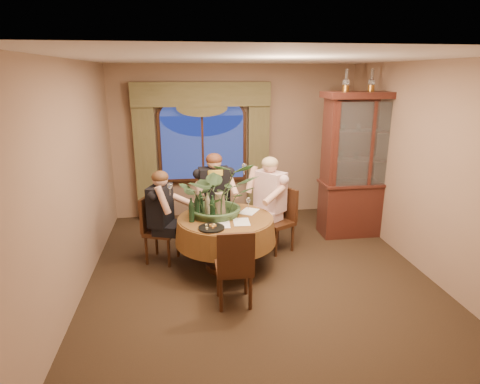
{
  "coord_description": "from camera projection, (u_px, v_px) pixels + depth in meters",
  "views": [
    {
      "loc": [
        -0.93,
        -4.89,
        2.63
      ],
      "look_at": [
        -0.21,
        0.22,
        1.1
      ],
      "focal_mm": 30.0,
      "sensor_mm": 36.0,
      "label": 1
    }
  ],
  "objects": [
    {
      "name": "floor",
      "position": [
        258.0,
        273.0,
        5.51
      ],
      "size": [
        5.0,
        5.0,
        0.0
      ],
      "primitive_type": "plane",
      "color": "black",
      "rests_on": "ground"
    },
    {
      "name": "wall_back",
      "position": [
        235.0,
        142.0,
        7.49
      ],
      "size": [
        4.5,
        0.0,
        4.5
      ],
      "primitive_type": "plane",
      "rotation": [
        1.57,
        0.0,
        0.0
      ],
      "color": "#84664F",
      "rests_on": "ground"
    },
    {
      "name": "wall_right",
      "position": [
        423.0,
        168.0,
        5.41
      ],
      "size": [
        0.0,
        5.0,
        5.0
      ],
      "primitive_type": "plane",
      "rotation": [
        1.57,
        0.0,
        -1.57
      ],
      "color": "#84664F",
      "rests_on": "ground"
    },
    {
      "name": "ceiling",
      "position": [
        261.0,
        58.0,
        4.72
      ],
      "size": [
        5.0,
        5.0,
        0.0
      ],
      "primitive_type": "plane",
      "rotation": [
        3.14,
        0.0,
        0.0
      ],
      "color": "white",
      "rests_on": "wall_back"
    },
    {
      "name": "window",
      "position": [
        203.0,
        149.0,
        7.37
      ],
      "size": [
        1.62,
        0.1,
        1.32
      ],
      "primitive_type": null,
      "color": "navy",
      "rests_on": "wall_back"
    },
    {
      "name": "arched_transom",
      "position": [
        202.0,
        106.0,
        7.15
      ],
      "size": [
        1.6,
        0.06,
        0.44
      ],
      "primitive_type": null,
      "color": "navy",
      "rests_on": "wall_back"
    },
    {
      "name": "drapery_left",
      "position": [
        146.0,
        157.0,
        7.22
      ],
      "size": [
        0.38,
        0.14,
        2.32
      ],
      "primitive_type": "cube",
      "color": "brown",
      "rests_on": "floor"
    },
    {
      "name": "drapery_right",
      "position": [
        258.0,
        154.0,
        7.49
      ],
      "size": [
        0.38,
        0.14,
        2.32
      ],
      "primitive_type": "cube",
      "color": "brown",
      "rests_on": "floor"
    },
    {
      "name": "swag_valance",
      "position": [
        201.0,
        94.0,
        7.02
      ],
      "size": [
        2.45,
        0.16,
        0.42
      ],
      "primitive_type": null,
      "color": "brown",
      "rests_on": "wall_back"
    },
    {
      "name": "dining_table",
      "position": [
        226.0,
        243.0,
        5.56
      ],
      "size": [
        1.82,
        1.82,
        0.75
      ],
      "primitive_type": "cylinder",
      "rotation": [
        0.0,
        0.0,
        0.4
      ],
      "color": "maroon",
      "rests_on": "floor"
    },
    {
      "name": "china_cabinet",
      "position": [
        364.0,
        166.0,
        6.56
      ],
      "size": [
        1.46,
        0.57,
        2.36
      ],
      "primitive_type": "cube",
      "color": "#361510",
      "rests_on": "floor"
    },
    {
      "name": "oil_lamp_left",
      "position": [
        346.0,
        80.0,
        6.12
      ],
      "size": [
        0.11,
        0.11,
        0.34
      ],
      "primitive_type": null,
      "color": "#A5722D",
      "rests_on": "china_cabinet"
    },
    {
      "name": "oil_lamp_center",
      "position": [
        372.0,
        80.0,
        6.18
      ],
      "size": [
        0.11,
        0.11,
        0.34
      ],
      "primitive_type": null,
      "color": "#A5722D",
      "rests_on": "china_cabinet"
    },
    {
      "name": "oil_lamp_right",
      "position": [
        397.0,
        80.0,
        6.23
      ],
      "size": [
        0.11,
        0.11,
        0.34
      ],
      "primitive_type": null,
      "color": "#A5722D",
      "rests_on": "china_cabinet"
    },
    {
      "name": "chair_right",
      "position": [
        277.0,
        221.0,
        6.09
      ],
      "size": [
        0.57,
        0.57,
        0.96
      ],
      "primitive_type": "cube",
      "rotation": [
        0.0,
        0.0,
        -4.21
      ],
      "color": "black",
      "rests_on": "floor"
    },
    {
      "name": "chair_back_right",
      "position": [
        215.0,
        214.0,
        6.38
      ],
      "size": [
        0.45,
        0.45,
        0.96
      ],
      "primitive_type": "cube",
      "rotation": [
        0.0,
        0.0,
        -3.06
      ],
      "color": "black",
      "rests_on": "floor"
    },
    {
      "name": "chair_back",
      "position": [
        161.0,
        230.0,
        5.74
      ],
      "size": [
        0.54,
        0.54,
        0.96
      ],
      "primitive_type": "cube",
      "rotation": [
        0.0,
        0.0,
        -1.94
      ],
      "color": "black",
      "rests_on": "floor"
    },
    {
      "name": "chair_front_left",
      "position": [
        234.0,
        266.0,
        4.66
      ],
      "size": [
        0.42,
        0.42,
        0.96
      ],
      "primitive_type": "cube",
      "rotation": [
        0.0,
        0.0,
        -0.0
      ],
      "color": "black",
      "rests_on": "floor"
    },
    {
      "name": "person_pink",
      "position": [
        270.0,
        203.0,
        6.13
      ],
      "size": [
        0.7,
        0.7,
        1.45
      ],
      "primitive_type": null,
      "rotation": [
        0.0,
        0.0,
        -4.04
      ],
      "color": "#CCA8A6",
      "rests_on": "floor"
    },
    {
      "name": "person_back",
      "position": [
        161.0,
        217.0,
        5.66
      ],
      "size": [
        0.58,
        0.61,
        1.36
      ],
      "primitive_type": null,
      "rotation": [
        0.0,
        0.0,
        -1.91
      ],
      "color": "black",
      "rests_on": "floor"
    },
    {
      "name": "person_scarf",
      "position": [
        215.0,
        199.0,
        6.31
      ],
      "size": [
        0.57,
        0.53,
        1.47
      ],
      "primitive_type": null,
      "rotation": [
        0.0,
        0.0,
        -3.05
      ],
      "color": "black",
      "rests_on": "floor"
    },
    {
      "name": "stoneware_vase",
      "position": [
        220.0,
        204.0,
        5.52
      ],
      "size": [
        0.17,
        0.17,
        0.31
      ],
      "primitive_type": null,
      "color": "#8D755E",
      "rests_on": "dining_table"
    },
    {
      "name": "centerpiece_plant",
      "position": [
        218.0,
        168.0,
        5.39
      ],
      "size": [
        1.06,
        1.18,
        0.92
      ],
      "primitive_type": "imported",
      "color": "#35532E",
      "rests_on": "dining_table"
    },
    {
      "name": "olive_bowl",
      "position": [
        230.0,
        217.0,
        5.42
      ],
      "size": [
        0.15,
        0.15,
        0.05
      ],
      "primitive_type": "imported",
      "color": "#535C31",
      "rests_on": "dining_table"
    },
    {
      "name": "cheese_platter",
      "position": [
        211.0,
        228.0,
        5.04
      ],
      "size": [
        0.33,
        0.33,
        0.02
      ],
      "primitive_type": "cylinder",
      "color": "black",
      "rests_on": "dining_table"
    },
    {
      "name": "wine_bottle_0",
      "position": [
        207.0,
        204.0,
        5.46
      ],
      "size": [
        0.07,
        0.07,
        0.33
      ],
      "primitive_type": "cylinder",
      "color": "tan",
      "rests_on": "dining_table"
    },
    {
      "name": "wine_bottle_1",
      "position": [
        191.0,
        210.0,
        5.24
      ],
      "size": [
        0.07,
        0.07,
        0.33
      ],
      "primitive_type": "cylinder",
      "color": "black",
      "rests_on": "dining_table"
    },
    {
      "name": "wine_bottle_2",
      "position": [
        212.0,
        207.0,
        5.35
      ],
      "size": [
        0.07,
        0.07,
        0.33
      ],
      "primitive_type": "cylinder",
      "color": "black",
      "rests_on": "dining_table"
    },
    {
      "name": "wine_bottle_3",
      "position": [
        200.0,
        202.0,
        5.56
      ],
      "size": [
        0.07,
        0.07,
        0.33
      ],
      "primitive_type": "cylinder",
      "color": "black",
      "rests_on": "dining_table"
    },
    {
      "name": "wine_bottle_4",
      "position": [
        197.0,
        207.0,
        5.37
      ],
      "size": [
        0.07,
        0.07,
        0.33
      ],
      "primitive_type": "cylinder",
      "color": "black",
      "rests_on": "dining_table"
    },
    {
      "name": "wine_bottle_5",
      "position": [
        197.0,
        205.0,
        5.43
      ],
      "size": [
        0.07,
        0.07,
        0.33
      ],
      "primitive_type": "cylinder",
      "color": "tan",
      "rests_on": "dining_table"
    },
    {
      "name": "tasting_paper_0",
      "position": [
        241.0,
        222.0,
        5.27
      ],
      "size": [
        0.22,
        0.31,
        0.0
      ],
      "primitive_type": "cube",
      "rotation": [
        0.0,
        0.0,
        -0.05
      ],
      "color": "white",
      "rests_on": "dining_table"
    },
    {
      "name": "tasting_paper_1",
      "position": [
        249.0,
        211.0,
        5.68
      ],
      "size": [
        0.34,
        0.37,
        0.0
      ],
      "primitive_type": "cube",
      "rotation": [
        0.0,
        0.0,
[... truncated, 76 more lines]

